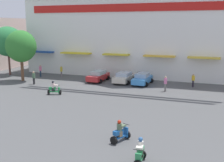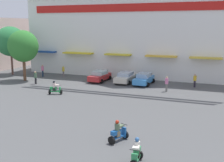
{
  "view_description": "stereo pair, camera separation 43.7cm",
  "coord_description": "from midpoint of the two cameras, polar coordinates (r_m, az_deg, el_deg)",
  "views": [
    {
      "loc": [
        7.29,
        -7.98,
        7.38
      ],
      "look_at": [
        -1.34,
        15.64,
        2.46
      ],
      "focal_mm": 45.83,
      "sensor_mm": 36.0,
      "label": 1
    },
    {
      "loc": [
        7.7,
        -7.82,
        7.38
      ],
      "look_at": [
        -1.34,
        15.64,
        2.46
      ],
      "focal_mm": 45.83,
      "sensor_mm": 36.0,
      "label": 2
    }
  ],
  "objects": [
    {
      "name": "plaza_tree_2",
      "position": [
        39.94,
        -17.03,
        6.64
      ],
      "size": [
        4.24,
        3.65,
        6.76
      ],
      "color": "brown",
      "rests_on": "ground"
    },
    {
      "name": "pedestrian_3",
      "position": [
        32.72,
        11.22,
        -0.39
      ],
      "size": [
        0.39,
        0.39,
        1.75
      ],
      "color": "slate",
      "rests_on": "ground"
    },
    {
      "name": "colonial_building",
      "position": [
        44.87,
        11.74,
        12.8
      ],
      "size": [
        41.69,
        17.4,
        20.69
      ],
      "color": "white",
      "rests_on": "ground"
    },
    {
      "name": "pedestrian_0",
      "position": [
        42.76,
        -13.4,
        2.16
      ],
      "size": [
        0.53,
        0.53,
        1.74
      ],
      "color": "#1B2E45",
      "rests_on": "ground"
    },
    {
      "name": "parked_car_2",
      "position": [
        36.27,
        6.7,
        0.44
      ],
      "size": [
        2.35,
        4.34,
        1.46
      ],
      "color": "#3985CE",
      "rests_on": "ground"
    },
    {
      "name": "scooter_rider_4",
      "position": [
        18.63,
        1.93,
        -10.24
      ],
      "size": [
        1.04,
        1.54,
        1.47
      ],
      "color": "black",
      "rests_on": "ground"
    },
    {
      "name": "pedestrian_4",
      "position": [
        35.86,
        16.53,
        0.24
      ],
      "size": [
        0.5,
        0.5,
        1.64
      ],
      "color": "#241E2A",
      "rests_on": "ground"
    },
    {
      "name": "scooter_rider_5",
      "position": [
        15.85,
        5.72,
        -14.18
      ],
      "size": [
        0.63,
        1.41,
        1.51
      ],
      "color": "black",
      "rests_on": "ground"
    },
    {
      "name": "pedestrian_1",
      "position": [
        42.09,
        -9.38,
        2.1
      ],
      "size": [
        0.46,
        0.46,
        1.63
      ],
      "color": "slate",
      "rests_on": "ground"
    },
    {
      "name": "scooter_rider_2",
      "position": [
        31.55,
        -10.89,
        -1.53
      ],
      "size": [
        1.51,
        0.92,
        1.49
      ],
      "color": "black",
      "rests_on": "ground"
    },
    {
      "name": "pedestrian_2",
      "position": [
        37.5,
        -14.69,
        0.81
      ],
      "size": [
        0.52,
        0.52,
        1.67
      ],
      "color": "black",
      "rests_on": "ground"
    },
    {
      "name": "ground_plane",
      "position": [
        23.4,
        1.29,
        -7.32
      ],
      "size": [
        128.0,
        128.0,
        0.0
      ],
      "primitive_type": "plane",
      "color": "#515252"
    },
    {
      "name": "parked_car_0",
      "position": [
        38.17,
        -2.11,
        1.02
      ],
      "size": [
        2.3,
        4.33,
        1.43
      ],
      "color": "#B32527",
      "rests_on": "ground"
    },
    {
      "name": "parked_car_1",
      "position": [
        37.25,
        3.06,
        0.74
      ],
      "size": [
        2.4,
        4.45,
        1.38
      ],
      "color": "beige",
      "rests_on": "ground"
    },
    {
      "name": "plaza_tree_0",
      "position": [
        45.5,
        -19.33,
        7.47
      ],
      "size": [
        4.66,
        4.3,
        7.23
      ],
      "color": "brown",
      "rests_on": "ground"
    }
  ]
}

